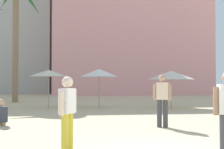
{
  "coord_description": "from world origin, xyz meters",
  "views": [
    {
      "loc": [
        -1.83,
        -5.75,
        1.49
      ],
      "look_at": [
        -0.38,
        5.97,
        1.79
      ],
      "focal_mm": 49.54,
      "sensor_mm": 36.0,
      "label": 1
    }
  ],
  "objects": [
    {
      "name": "hotel_pink",
      "position": [
        5.3,
        33.97,
        7.97
      ],
      "size": [
        19.13,
        10.05,
        15.95
      ],
      "primitive_type": "cube",
      "color": "pink",
      "rests_on": "ground"
    },
    {
      "name": "cafe_umbrella_3",
      "position": [
        -3.31,
        12.74,
        2.03
      ],
      "size": [
        2.31,
        2.31,
        2.23
      ],
      "color": "gray",
      "rests_on": "ground"
    },
    {
      "name": "cafe_umbrella_5",
      "position": [
        -0.34,
        12.56,
        2.06
      ],
      "size": [
        2.31,
        2.31,
        2.3
      ],
      "color": "gray",
      "rests_on": "ground"
    },
    {
      "name": "person_far_left",
      "position": [
        -1.96,
        0.93,
        0.88
      ],
      "size": [
        0.38,
        0.58,
        1.62
      ],
      "rotation": [
        0.0,
        0.0,
        5.8
      ],
      "color": "gold",
      "rests_on": "ground"
    },
    {
      "name": "person_mid_center",
      "position": [
        1.1,
        4.25,
        0.96
      ],
      "size": [
        0.6,
        0.32,
        1.75
      ],
      "rotation": [
        0.0,
        0.0,
        4.44
      ],
      "color": "#3D3D42",
      "rests_on": "ground"
    },
    {
      "name": "cafe_umbrella_4",
      "position": [
        3.85,
        11.8,
        1.92
      ],
      "size": [
        2.72,
        2.72,
        2.18
      ],
      "color": "gray",
      "rests_on": "ground"
    }
  ]
}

